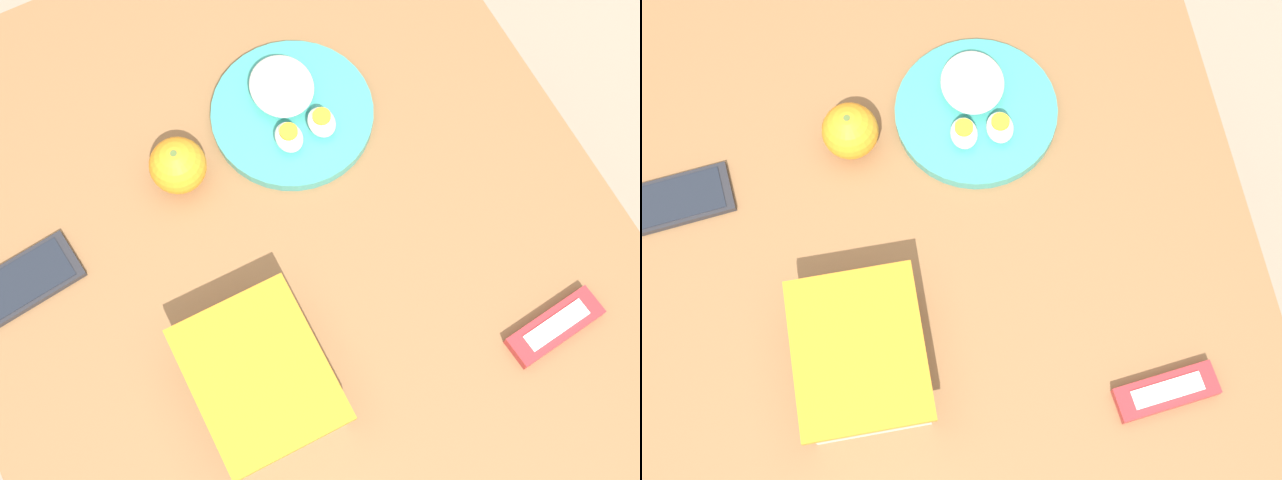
% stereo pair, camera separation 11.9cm
% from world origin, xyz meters
% --- Properties ---
extents(ground_plane, '(10.00, 10.00, 0.00)m').
position_xyz_m(ground_plane, '(0.00, 0.00, 0.00)').
color(ground_plane, gray).
extents(table, '(1.25, 0.90, 0.77)m').
position_xyz_m(table, '(0.00, 0.00, 0.66)').
color(table, brown).
rests_on(table, ground_plane).
extents(food_container, '(0.20, 0.16, 0.08)m').
position_xyz_m(food_container, '(-0.06, 0.11, 0.80)').
color(food_container, white).
rests_on(food_container, table).
extents(orange_fruit, '(0.08, 0.08, 0.08)m').
position_xyz_m(orange_fruit, '(0.25, 0.08, 0.81)').
color(orange_fruit, orange).
rests_on(orange_fruit, table).
extents(rice_plate, '(0.23, 0.23, 0.06)m').
position_xyz_m(rice_plate, '(0.27, -0.10, 0.79)').
color(rice_plate, teal).
rests_on(rice_plate, table).
extents(candy_bar, '(0.06, 0.14, 0.02)m').
position_xyz_m(candy_bar, '(-0.17, -0.27, 0.78)').
color(candy_bar, '#B7282D').
rests_on(candy_bar, table).
extents(cell_phone, '(0.09, 0.16, 0.01)m').
position_xyz_m(cell_phone, '(0.21, 0.33, 0.77)').
color(cell_phone, '#232328').
rests_on(cell_phone, table).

